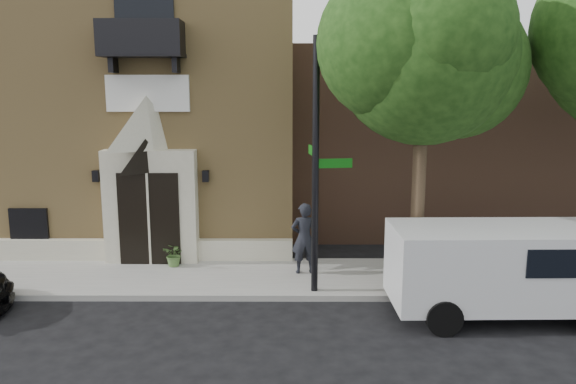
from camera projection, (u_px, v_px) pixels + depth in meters
name	position (u px, v px, depth m)	size (l,w,h in m)	color
ground	(168.00, 301.00, 13.46)	(120.00, 120.00, 0.00)	black
sidewalk	(217.00, 278.00, 14.91)	(42.00, 3.00, 0.15)	gray
church	(128.00, 99.00, 20.44)	(12.20, 11.01, 9.30)	tan
neighbour_building	(524.00, 136.00, 21.68)	(18.00, 8.00, 6.40)	brown
street_tree_left	(427.00, 51.00, 12.71)	(4.97, 4.38, 7.77)	#38281C
cargo_van	(514.00, 267.00, 12.37)	(5.09, 2.23, 2.05)	silver
street_sign	(316.00, 167.00, 13.24)	(1.02, 0.96, 6.08)	black
fire_hydrant	(452.00, 274.00, 13.68)	(0.48, 0.39, 0.85)	#921D06
dumpster	(481.00, 266.00, 13.71)	(1.90, 1.12, 1.22)	#103B1A
planter	(175.00, 255.00, 15.59)	(0.60, 0.52, 0.66)	#4B6F35
pedestrian_near	(304.00, 238.00, 14.94)	(0.70, 0.46, 1.91)	black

